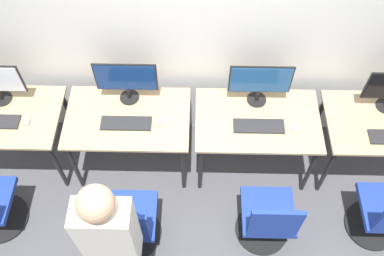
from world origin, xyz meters
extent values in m
plane|color=#4C4C51|center=(0.00, 0.00, 0.00)|extent=(20.00, 20.00, 0.00)
cube|color=silver|center=(0.00, 0.81, 1.40)|extent=(12.00, 0.05, 2.80)
cylinder|color=black|center=(-1.22, 0.05, 0.36)|extent=(0.04, 0.04, 0.71)
cylinder|color=black|center=(-1.22, 0.63, 0.36)|extent=(0.04, 0.04, 0.71)
cylinder|color=black|center=(-1.71, 0.52, 0.74)|extent=(0.18, 0.18, 0.01)
cylinder|color=black|center=(-1.71, 0.52, 0.81)|extent=(0.04, 0.04, 0.12)
ellipsoid|color=silver|center=(-1.43, 0.27, 0.75)|extent=(0.06, 0.09, 0.03)
cylinder|color=black|center=(-1.75, -0.32, 0.01)|extent=(0.48, 0.48, 0.03)
cube|color=tan|center=(-0.57, 0.34, 0.72)|extent=(1.09, 0.68, 0.02)
cylinder|color=black|center=(-1.06, 0.05, 0.36)|extent=(0.04, 0.04, 0.71)
cylinder|color=black|center=(-0.08, 0.05, 0.36)|extent=(0.04, 0.04, 0.71)
cylinder|color=black|center=(-1.06, 0.63, 0.36)|extent=(0.04, 0.04, 0.71)
cylinder|color=black|center=(-0.08, 0.63, 0.36)|extent=(0.04, 0.04, 0.71)
cylinder|color=black|center=(-0.57, 0.56, 0.74)|extent=(0.18, 0.18, 0.01)
cylinder|color=black|center=(-0.57, 0.56, 0.81)|extent=(0.04, 0.04, 0.12)
cube|color=black|center=(-0.57, 0.56, 1.01)|extent=(0.54, 0.01, 0.32)
cube|color=navy|center=(-0.57, 0.55, 1.01)|extent=(0.51, 0.01, 0.29)
cube|color=#262628|center=(-0.57, 0.27, 0.75)|extent=(0.44, 0.14, 0.02)
ellipsoid|color=silver|center=(-0.29, 0.29, 0.75)|extent=(0.06, 0.09, 0.03)
cylinder|color=black|center=(-0.51, -0.43, 0.01)|extent=(0.48, 0.48, 0.03)
cylinder|color=black|center=(-0.51, -0.43, 0.21)|extent=(0.04, 0.04, 0.36)
cube|color=navy|center=(-0.51, -0.43, 0.41)|extent=(0.44, 0.44, 0.05)
cube|color=navy|center=(-0.51, -0.64, 0.66)|extent=(0.40, 0.04, 0.44)
cube|color=silver|center=(-0.51, -0.85, 1.13)|extent=(0.36, 0.20, 0.69)
sphere|color=tan|center=(-0.51, -0.85, 1.58)|extent=(0.22, 0.22, 0.22)
cube|color=tan|center=(0.57, 0.34, 0.72)|extent=(1.09, 0.68, 0.02)
cylinder|color=black|center=(0.08, 0.05, 0.36)|extent=(0.04, 0.04, 0.71)
cylinder|color=black|center=(1.06, 0.05, 0.36)|extent=(0.04, 0.04, 0.71)
cylinder|color=black|center=(0.08, 0.63, 0.36)|extent=(0.04, 0.04, 0.71)
cylinder|color=black|center=(1.06, 0.63, 0.36)|extent=(0.04, 0.04, 0.71)
cylinder|color=black|center=(0.57, 0.55, 0.74)|extent=(0.18, 0.18, 0.01)
cylinder|color=black|center=(0.57, 0.55, 0.81)|extent=(0.04, 0.04, 0.12)
cube|color=black|center=(0.57, 0.56, 1.01)|extent=(0.54, 0.01, 0.32)
cube|color=navy|center=(0.57, 0.55, 1.01)|extent=(0.51, 0.01, 0.29)
cube|color=#262628|center=(0.57, 0.26, 0.75)|extent=(0.44, 0.14, 0.02)
ellipsoid|color=silver|center=(0.86, 0.25, 0.75)|extent=(0.06, 0.09, 0.03)
cylinder|color=black|center=(0.65, -0.38, 0.01)|extent=(0.48, 0.48, 0.03)
cylinder|color=black|center=(0.65, -0.38, 0.21)|extent=(0.04, 0.04, 0.36)
cube|color=navy|center=(0.65, -0.38, 0.41)|extent=(0.44, 0.44, 0.05)
cube|color=navy|center=(0.65, -0.58, 0.66)|extent=(0.40, 0.04, 0.44)
cylinder|color=black|center=(1.22, 0.05, 0.36)|extent=(0.04, 0.04, 0.71)
cylinder|color=black|center=(1.22, 0.63, 0.36)|extent=(0.04, 0.04, 0.71)
cylinder|color=black|center=(1.65, -0.32, 0.01)|extent=(0.48, 0.48, 0.03)
cylinder|color=black|center=(1.65, -0.32, 0.21)|extent=(0.04, 0.04, 0.36)
camera|label=1|loc=(0.04, -1.82, 3.76)|focal=40.00mm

